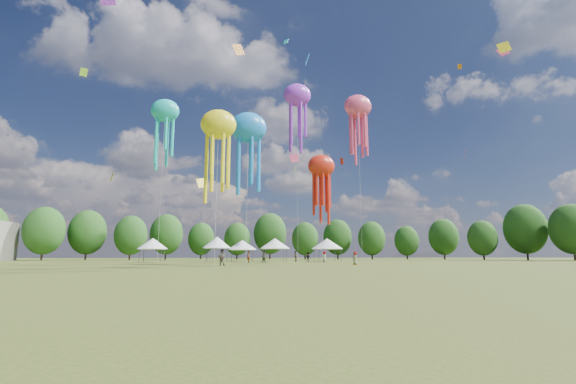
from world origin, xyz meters
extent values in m
plane|color=#384416|center=(0.00, 0.00, 0.00)|extent=(300.00, 300.00, 0.00)
imported|color=gray|center=(-7.86, 30.25, 0.91)|extent=(0.99, 0.83, 1.82)
imported|color=gray|center=(8.76, 49.70, 0.89)|extent=(0.73, 0.97, 1.78)
imported|color=gray|center=(5.02, 56.41, 0.94)|extent=(0.93, 1.07, 1.89)
imported|color=gray|center=(6.86, 53.92, 0.82)|extent=(1.07, 0.64, 1.64)
imported|color=gray|center=(-8.18, 44.56, 0.82)|extent=(0.98, 0.43, 1.65)
imported|color=gray|center=(-1.72, 45.65, 0.82)|extent=(1.54, 0.57, 1.63)
imported|color=gray|center=(-4.09, 45.85, 0.91)|extent=(0.51, 0.71, 1.83)
imported|color=gray|center=(8.45, 32.80, 0.80)|extent=(0.78, 0.92, 1.59)
cylinder|color=#47474C|center=(-21.06, 50.74, 1.04)|extent=(0.08, 0.08, 2.07)
cylinder|color=#47474C|center=(-21.06, 54.11, 1.04)|extent=(0.08, 0.08, 2.07)
cylinder|color=#47474C|center=(-17.69, 50.74, 1.04)|extent=(0.08, 0.08, 2.07)
cylinder|color=#47474C|center=(-17.69, 54.11, 1.04)|extent=(0.08, 0.08, 2.07)
cube|color=white|center=(-19.38, 52.43, 2.12)|extent=(3.77, 3.77, 0.10)
cone|color=white|center=(-19.38, 52.43, 3.06)|extent=(4.89, 4.89, 1.78)
cylinder|color=#47474C|center=(-10.80, 52.94, 1.14)|extent=(0.08, 0.08, 2.29)
cylinder|color=#47474C|center=(-10.80, 56.34, 1.14)|extent=(0.08, 0.08, 2.29)
cylinder|color=#47474C|center=(-7.39, 52.94, 1.14)|extent=(0.08, 0.08, 2.29)
cylinder|color=#47474C|center=(-7.39, 56.34, 1.14)|extent=(0.08, 0.08, 2.29)
cube|color=white|center=(-9.09, 54.64, 2.34)|extent=(3.80, 3.80, 0.10)
cone|color=white|center=(-9.09, 54.64, 3.37)|extent=(4.94, 4.94, 1.96)
cylinder|color=#47474C|center=(-6.45, 57.06, 1.04)|extent=(0.08, 0.08, 2.07)
cylinder|color=#47474C|center=(-6.45, 60.84, 1.04)|extent=(0.08, 0.08, 2.07)
cylinder|color=#47474C|center=(-2.67, 57.06, 1.04)|extent=(0.08, 0.08, 2.07)
cylinder|color=#47474C|center=(-2.67, 60.84, 1.04)|extent=(0.08, 0.08, 2.07)
cube|color=white|center=(-4.56, 58.95, 2.12)|extent=(4.17, 4.17, 0.10)
cone|color=white|center=(-4.56, 58.95, 3.06)|extent=(5.43, 5.43, 1.78)
cylinder|color=#47474C|center=(-0.60, 55.21, 1.12)|extent=(0.08, 0.08, 2.24)
cylinder|color=#47474C|center=(-0.60, 59.08, 1.12)|extent=(0.08, 0.08, 2.24)
cylinder|color=#47474C|center=(3.27, 55.21, 1.12)|extent=(0.08, 0.08, 2.24)
cylinder|color=#47474C|center=(3.27, 59.08, 1.12)|extent=(0.08, 0.08, 2.24)
cube|color=white|center=(1.33, 57.14, 2.29)|extent=(4.27, 4.27, 0.10)
cone|color=white|center=(1.33, 57.14, 3.31)|extent=(5.55, 5.55, 1.92)
cylinder|color=#47474C|center=(8.43, 52.10, 1.09)|extent=(0.08, 0.08, 2.18)
cylinder|color=#47474C|center=(8.43, 56.04, 1.09)|extent=(0.08, 0.08, 2.18)
cylinder|color=#47474C|center=(12.37, 52.10, 1.09)|extent=(0.08, 0.08, 2.18)
cylinder|color=#47474C|center=(12.37, 56.04, 1.09)|extent=(0.08, 0.08, 2.18)
cube|color=white|center=(10.40, 54.07, 2.23)|extent=(4.34, 4.34, 0.10)
cone|color=white|center=(10.40, 54.07, 3.22)|extent=(5.64, 5.64, 1.87)
ellipsoid|color=#1980E4|center=(-5.20, 29.00, 15.72)|extent=(4.23, 2.96, 3.60)
cylinder|color=beige|center=(-5.20, 29.00, 7.86)|extent=(0.03, 0.03, 15.72)
ellipsoid|color=#A432E1|center=(3.87, 47.33, 28.09)|extent=(4.65, 3.26, 3.95)
cylinder|color=beige|center=(3.87, 47.33, 14.05)|extent=(0.03, 0.03, 28.09)
ellipsoid|color=red|center=(4.64, 34.08, 12.70)|extent=(3.54, 2.48, 3.01)
cylinder|color=beige|center=(4.64, 34.08, 6.35)|extent=(0.03, 0.03, 12.70)
ellipsoid|color=#16C1BA|center=(-17.25, 44.87, 23.15)|extent=(4.24, 2.97, 3.60)
cylinder|color=beige|center=(-17.25, 44.87, 11.57)|extent=(0.03, 0.03, 23.15)
ellipsoid|color=yellow|center=(-8.30, 20.14, 12.91)|extent=(3.22, 2.25, 2.74)
cylinder|color=beige|center=(-8.30, 20.14, 6.45)|extent=(0.03, 0.03, 12.91)
ellipsoid|color=#E6446D|center=(15.97, 51.34, 28.40)|extent=(5.13, 3.59, 4.36)
cylinder|color=beige|center=(15.97, 51.34, 14.20)|extent=(0.03, 0.03, 28.40)
cube|color=#16C1BA|center=(0.17, 35.47, 30.74)|extent=(0.76, 0.77, 0.82)
cube|color=#E6446D|center=(5.33, 59.00, 20.08)|extent=(1.98, 1.07, 2.24)
cube|color=#A432E1|center=(22.87, 67.15, 25.07)|extent=(0.23, 0.67, 0.81)
cube|color=orange|center=(7.07, 38.74, 13.78)|extent=(0.29, 1.28, 1.56)
cube|color=yellow|center=(23.09, 22.19, 24.38)|extent=(1.16, 1.28, 1.63)
cube|color=#E6446D|center=(25.05, 24.74, 25.42)|extent=(1.12, 1.14, 1.55)
cube|color=orange|center=(-6.29, 43.92, 33.69)|extent=(2.15, 0.82, 2.39)
cube|color=yellow|center=(-13.26, 70.12, 16.58)|extent=(2.32, 1.30, 2.46)
cube|color=#8DD022|center=(-26.07, 35.90, 24.40)|extent=(0.95, 0.22, 1.17)
cube|color=#1980E4|center=(6.27, 50.27, 36.36)|extent=(0.92, 1.96, 2.15)
cube|color=#E6446D|center=(36.66, 51.10, 19.71)|extent=(0.97, 2.28, 2.67)
cube|color=red|center=(18.42, 70.35, 22.65)|extent=(0.69, 1.54, 1.72)
cube|color=orange|center=(23.87, 31.67, 26.92)|extent=(0.54, 0.38, 0.70)
cube|color=yellow|center=(-29.87, 64.15, 16.21)|extent=(1.12, 1.51, 2.04)
cube|color=#8DD022|center=(4.06, 51.33, 15.85)|extent=(0.51, 1.45, 1.61)
cylinder|color=#38281C|center=(-47.17, 78.19, 1.68)|extent=(0.44, 0.44, 3.36)
ellipsoid|color=#204717|center=(-47.17, 78.19, 6.51)|extent=(8.40, 8.40, 10.51)
cylinder|color=#38281C|center=(-40.68, 85.49, 1.71)|extent=(0.44, 0.44, 3.41)
ellipsoid|color=#204717|center=(-40.68, 85.49, 6.61)|extent=(8.53, 8.53, 10.66)
cylinder|color=#38281C|center=(-30.60, 85.02, 1.53)|extent=(0.44, 0.44, 3.07)
ellipsoid|color=#204717|center=(-30.60, 85.02, 5.94)|extent=(7.66, 7.66, 9.58)
cylinder|color=#38281C|center=(-23.51, 93.33, 1.72)|extent=(0.44, 0.44, 3.43)
ellipsoid|color=#204717|center=(-23.51, 93.33, 6.65)|extent=(8.58, 8.58, 10.73)
cylinder|color=#38281C|center=(-14.76, 98.96, 1.47)|extent=(0.44, 0.44, 2.95)
ellipsoid|color=#204717|center=(-14.76, 98.96, 5.71)|extent=(7.37, 7.37, 9.21)
cylinder|color=#38281C|center=(-4.70, 95.06, 1.45)|extent=(0.44, 0.44, 2.89)
ellipsoid|color=#204717|center=(-4.70, 95.06, 5.61)|extent=(7.23, 7.23, 9.04)
cylinder|color=#38281C|center=(4.91, 99.49, 1.92)|extent=(0.44, 0.44, 3.84)
ellipsoid|color=#204717|center=(4.91, 99.49, 7.44)|extent=(9.60, 9.60, 11.99)
cylinder|color=#38281C|center=(13.19, 88.44, 1.42)|extent=(0.44, 0.44, 2.84)
ellipsoid|color=#204717|center=(13.19, 88.44, 5.51)|extent=(7.11, 7.11, 8.89)
cylinder|color=#38281C|center=(22.93, 91.04, 1.58)|extent=(0.44, 0.44, 3.16)
ellipsoid|color=#204717|center=(22.93, 91.04, 6.13)|extent=(7.91, 7.91, 9.88)
cylinder|color=#38281C|center=(30.69, 85.29, 1.44)|extent=(0.44, 0.44, 2.88)
ellipsoid|color=#204717|center=(30.69, 85.29, 5.59)|extent=(7.21, 7.21, 9.01)
cylinder|color=#38281C|center=(41.52, 87.24, 1.31)|extent=(0.44, 0.44, 2.63)
ellipsoid|color=#204717|center=(41.52, 87.24, 5.09)|extent=(6.57, 6.57, 8.22)
cylinder|color=#38281C|center=(50.52, 83.73, 1.56)|extent=(0.44, 0.44, 3.13)
ellipsoid|color=#204717|center=(50.52, 83.73, 6.06)|extent=(7.81, 7.81, 9.77)
cylinder|color=#38281C|center=(53.64, 71.81, 1.36)|extent=(0.44, 0.44, 2.72)
ellipsoid|color=#204717|center=(53.64, 71.81, 5.27)|extent=(6.80, 6.80, 8.50)
cylinder|color=#38281C|center=(62.96, 68.92, 1.90)|extent=(0.44, 0.44, 3.81)
ellipsoid|color=#204717|center=(62.96, 68.92, 7.38)|extent=(9.52, 9.52, 11.90)
cylinder|color=#38281C|center=(66.57, 59.80, 1.76)|extent=(0.44, 0.44, 3.51)
ellipsoid|color=#204717|center=(66.57, 59.80, 6.80)|extent=(8.78, 8.78, 10.97)
camera|label=1|loc=(-7.18, -14.15, 1.20)|focal=24.18mm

